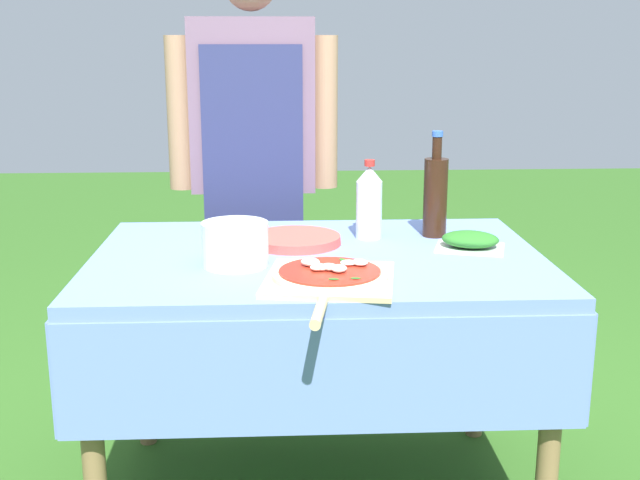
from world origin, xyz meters
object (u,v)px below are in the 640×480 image
(prep_table, at_px, (317,290))
(pizza_on_peel, at_px, (329,277))
(oil_bottle, at_px, (435,195))
(herb_container, at_px, (470,241))
(plate_stack, at_px, (295,240))
(person_cook, at_px, (253,149))
(mixing_tub, at_px, (235,244))
(water_bottle, at_px, (369,202))

(prep_table, height_order, pizza_on_peel, pizza_on_peel)
(oil_bottle, relative_size, herb_container, 1.42)
(pizza_on_peel, distance_m, herb_container, 0.51)
(herb_container, distance_m, plate_stack, 0.49)
(person_cook, relative_size, mixing_tub, 9.20)
(oil_bottle, distance_m, mixing_tub, 0.65)
(plate_stack, bearing_deg, herb_container, -9.42)
(prep_table, distance_m, pizza_on_peel, 0.29)
(oil_bottle, bearing_deg, mixing_tub, -152.89)
(prep_table, xyz_separation_m, water_bottle, (0.16, 0.18, 0.21))
(prep_table, distance_m, person_cook, 0.80)
(oil_bottle, relative_size, water_bottle, 1.34)
(person_cook, height_order, oil_bottle, person_cook)
(person_cook, bearing_deg, herb_container, 132.09)
(person_cook, xyz_separation_m, oil_bottle, (0.55, -0.52, -0.07))
(mixing_tub, height_order, plate_stack, mixing_tub)
(water_bottle, distance_m, mixing_tub, 0.47)
(water_bottle, bearing_deg, pizza_on_peel, -107.96)
(pizza_on_peel, relative_size, herb_container, 2.26)
(herb_container, bearing_deg, plate_stack, 170.58)
(herb_container, bearing_deg, person_cook, 132.44)
(pizza_on_peel, distance_m, plate_stack, 0.39)
(person_cook, bearing_deg, pizza_on_peel, 101.71)
(person_cook, distance_m, mixing_tub, 0.83)
(water_bottle, bearing_deg, prep_table, -131.96)
(person_cook, relative_size, oil_bottle, 5.07)
(prep_table, bearing_deg, plate_stack, 116.30)
(person_cook, bearing_deg, plate_stack, 102.32)
(prep_table, height_order, plate_stack, plate_stack)
(person_cook, relative_size, pizza_on_peel, 3.19)
(pizza_on_peel, height_order, herb_container, same)
(prep_table, relative_size, person_cook, 0.78)
(mixing_tub, distance_m, plate_stack, 0.27)
(person_cook, height_order, water_bottle, person_cook)
(water_bottle, xyz_separation_m, plate_stack, (-0.22, -0.06, -0.10))
(plate_stack, bearing_deg, mixing_tub, -126.27)
(water_bottle, height_order, mixing_tub, water_bottle)
(pizza_on_peel, bearing_deg, prep_table, 102.44)
(oil_bottle, height_order, mixing_tub, oil_bottle)
(mixing_tub, bearing_deg, pizza_on_peel, -34.99)
(prep_table, distance_m, oil_bottle, 0.46)
(water_bottle, bearing_deg, oil_bottle, 4.83)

